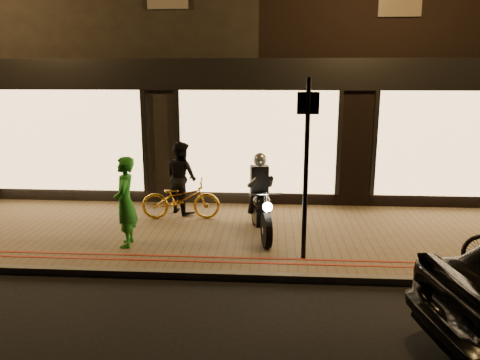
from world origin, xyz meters
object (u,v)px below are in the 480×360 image
Objects in this scene: motorcycle at (261,204)px; bicycle_gold at (181,199)px; sign_post at (306,161)px; person_green at (125,202)px.

bicycle_gold is (-1.72, 0.89, -0.18)m from motorcycle.
motorcycle is 0.64× the size of sign_post.
bicycle_gold is at bearing 140.81° from sign_post.
sign_post is at bearing -66.59° from motorcycle.
person_green is at bearing 173.11° from sign_post.
person_green is at bearing -173.05° from motorcycle.
motorcycle is 2.52m from person_green.
sign_post reaches higher than person_green.
bicycle_gold is at bearing 148.61° from person_green.
sign_post reaches higher than motorcycle.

